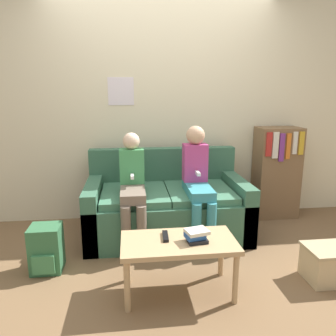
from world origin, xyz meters
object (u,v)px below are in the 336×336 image
at_px(bookshelf, 276,172).
at_px(couch, 166,207).
at_px(storage_box, 333,263).
at_px(coffee_table, 179,247).
at_px(backpack, 46,249).
at_px(tv_remote, 165,236).
at_px(person_left, 132,184).
at_px(person_right, 198,178).

bearing_deg(bookshelf, couch, -165.87).
distance_m(couch, storage_box, 1.63).
distance_m(coffee_table, bookshelf, 1.99).
xyz_separation_m(couch, backpack, (-1.09, -0.64, -0.09)).
height_order(tv_remote, bookshelf, bookshelf).
height_order(couch, person_left, person_left).
distance_m(coffee_table, backpack, 1.16).
bearing_deg(coffee_table, couch, 88.18).
bearing_deg(backpack, coffee_table, -22.48).
height_order(couch, person_right, person_right).
relative_size(couch, tv_remote, 9.52).
relative_size(coffee_table, person_right, 0.73).
distance_m(person_left, tv_remote, 0.85).
bearing_deg(backpack, tv_remote, -21.41).
distance_m(couch, person_left, 0.53).
bearing_deg(bookshelf, backpack, -158.23).
xyz_separation_m(couch, person_right, (0.28, -0.21, 0.36)).
bearing_deg(tv_remote, backpack, 161.65).
bearing_deg(person_right, storage_box, -42.43).
height_order(person_right, tv_remote, person_right).
height_order(person_left, tv_remote, person_left).
height_order(coffee_table, storage_box, coffee_table).
bearing_deg(tv_remote, storage_box, 1.03).
relative_size(coffee_table, backpack, 2.13).
bearing_deg(person_right, tv_remote, -116.89).
relative_size(couch, storage_box, 3.64).
xyz_separation_m(couch, coffee_table, (-0.03, -1.07, 0.08)).
bearing_deg(person_right, bookshelf, 27.04).
xyz_separation_m(couch, person_left, (-0.35, -0.22, 0.32)).
bearing_deg(person_right, backpack, -162.64).
bearing_deg(tv_remote, person_left, 109.10).
bearing_deg(backpack, storage_box, -10.45).
bearing_deg(couch, person_left, -148.26).
xyz_separation_m(person_left, backpack, (-0.74, -0.42, -0.42)).
relative_size(person_right, backpack, 2.91).
bearing_deg(storage_box, backpack, 169.55).
bearing_deg(bookshelf, tv_remote, -137.58).
bearing_deg(person_left, coffee_table, -69.47).
distance_m(couch, tv_remote, 1.03).
distance_m(person_right, storage_box, 1.37).
height_order(coffee_table, bookshelf, bookshelf).
xyz_separation_m(tv_remote, backpack, (-0.97, 0.38, -0.24)).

